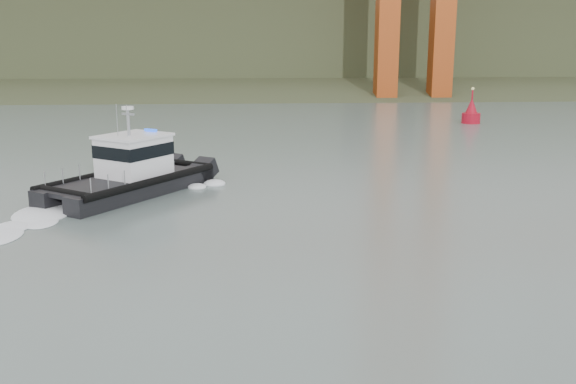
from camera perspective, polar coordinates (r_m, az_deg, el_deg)
name	(u,v)px	position (r m, az deg, el deg)	size (l,w,h in m)	color
ground	(323,320)	(20.22, 3.12, -11.31)	(400.00, 400.00, 0.00)	slate
headlands	(256,48)	(143.78, -2.89, 12.69)	(500.00, 105.36, 27.12)	#323E23
patrol_boat	(131,171)	(37.20, -13.80, 1.81)	(9.12, 10.74, 5.07)	black
nav_buoy	(471,113)	(70.47, 15.97, 6.75)	(1.91, 1.91, 3.97)	#A60B1D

